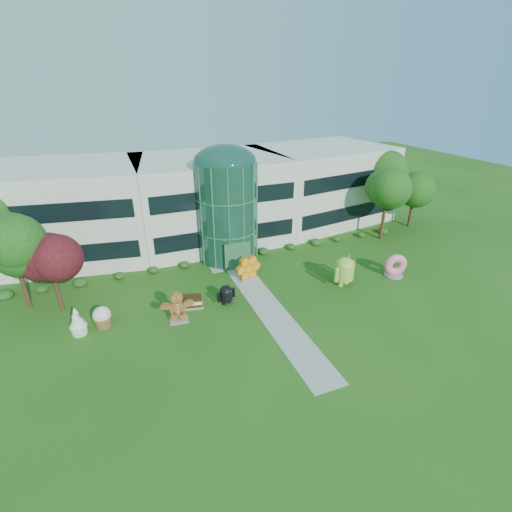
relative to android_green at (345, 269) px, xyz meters
name	(u,v)px	position (x,y,z in m)	size (l,w,h in m)	color
ground	(276,318)	(-7.86, -2.55, -1.56)	(140.00, 140.00, 0.00)	#215114
building	(210,198)	(-7.86, 15.45, 3.09)	(46.00, 15.00, 9.30)	beige
atrium	(227,212)	(-7.86, 9.45, 3.34)	(6.00, 6.00, 9.80)	#194738
walkway	(266,305)	(-7.86, -0.55, -1.54)	(2.40, 20.00, 0.04)	#9E9E93
tree_red	(54,277)	(-23.36, 4.95, 1.44)	(4.00, 4.00, 6.00)	#3F0C14
trees_backdrop	(224,216)	(-7.86, 10.45, 2.64)	(52.00, 8.00, 8.40)	#1D4511
android_green	(345,269)	(0.00, 0.00, 0.00)	(2.76, 1.84, 3.13)	#A7C940
android_black	(226,293)	(-10.78, 0.93, -0.59)	(1.71, 1.15, 1.94)	black
donut	(395,265)	(5.39, -0.35, -0.43)	(2.18, 1.04, 2.26)	#FA5F84
gingerbread	(178,307)	(-14.94, -0.05, -0.25)	(2.84, 1.09, 2.62)	brown
ice_cream_sandwich	(190,302)	(-13.71, 1.53, -1.09)	(2.12, 1.06, 0.94)	black
honeycomb	(248,269)	(-7.62, 4.21, -0.52)	(2.66, 0.95, 2.09)	orange
froyo	(77,321)	(-21.98, 1.05, -0.45)	(1.30, 1.30, 2.23)	white
cupcake	(102,317)	(-20.32, 1.37, -0.72)	(1.41, 1.41, 1.69)	white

